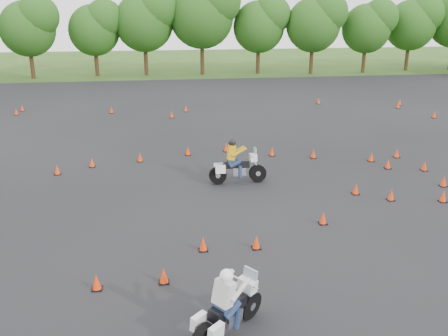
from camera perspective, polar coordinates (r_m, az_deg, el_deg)
name	(u,v)px	position (r m, az deg, el deg)	size (l,w,h in m)	color
ground	(240,237)	(17.61, 1.84, -7.83)	(140.00, 140.00, 0.00)	#2D5119
asphalt_pad	(218,179)	(23.08, -0.70, -1.24)	(62.00, 62.00, 0.00)	black
treeline	(179,36)	(50.31, -5.14, 14.85)	(87.08, 32.57, 10.84)	#234D16
traffic_cones	(224,176)	(22.72, -0.06, -0.96)	(36.31, 32.76, 0.45)	red
rider_yellow	(238,162)	(22.23, 1.62, 0.71)	(2.61, 0.80, 2.01)	#C58E11
rider_white	(227,300)	(12.44, 0.31, -14.82)	(2.55, 0.78, 1.96)	beige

